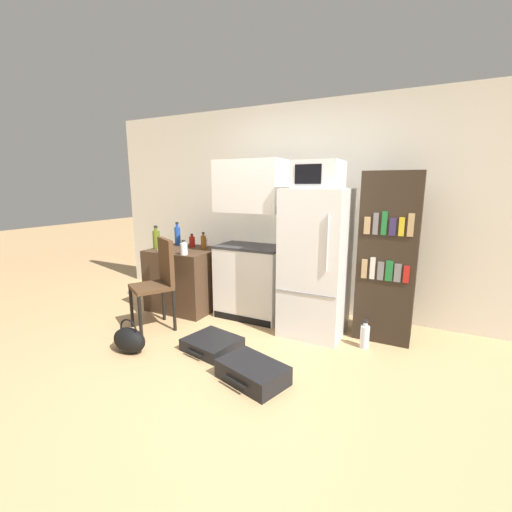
# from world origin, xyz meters

# --- Properties ---
(ground_plane) EXTENTS (24.00, 24.00, 0.00)m
(ground_plane) POSITION_xyz_m (0.00, 0.00, 0.00)
(ground_plane) COLOR tan
(wall_back) EXTENTS (6.40, 0.10, 2.55)m
(wall_back) POSITION_xyz_m (0.20, 2.00, 1.27)
(wall_back) COLOR silver
(wall_back) RESTS_ON ground_plane
(side_table) EXTENTS (0.82, 0.71, 0.78)m
(side_table) POSITION_xyz_m (-1.38, 1.25, 0.39)
(side_table) COLOR #422D1E
(side_table) RESTS_ON ground_plane
(kitchen_hutch) EXTENTS (0.80, 0.48, 1.85)m
(kitchen_hutch) POSITION_xyz_m (-0.49, 1.36, 0.84)
(kitchen_hutch) COLOR white
(kitchen_hutch) RESTS_ON ground_plane
(refrigerator) EXTENTS (0.63, 0.66, 1.54)m
(refrigerator) POSITION_xyz_m (0.33, 1.28, 0.77)
(refrigerator) COLOR white
(refrigerator) RESTS_ON ground_plane
(microwave) EXTENTS (0.45, 0.44, 0.27)m
(microwave) POSITION_xyz_m (0.33, 1.28, 1.67)
(microwave) COLOR silver
(microwave) RESTS_ON refrigerator
(bookshelf) EXTENTS (0.55, 0.32, 1.70)m
(bookshelf) POSITION_xyz_m (1.02, 1.45, 0.85)
(bookshelf) COLOR #2D2319
(bookshelf) RESTS_ON ground_plane
(bottle_clear_short) EXTENTS (0.07, 0.07, 0.14)m
(bottle_clear_short) POSITION_xyz_m (-1.24, 1.49, 0.84)
(bottle_clear_short) COLOR silver
(bottle_clear_short) RESTS_ON side_table
(bottle_blue_soda) EXTENTS (0.08, 0.08, 0.31)m
(bottle_blue_soda) POSITION_xyz_m (-1.67, 1.46, 0.91)
(bottle_blue_soda) COLOR #1E47A3
(bottle_blue_soda) RESTS_ON side_table
(bottle_ketchup_red) EXTENTS (0.08, 0.08, 0.17)m
(bottle_ketchup_red) POSITION_xyz_m (-1.39, 1.42, 0.85)
(bottle_ketchup_red) COLOR #AD1914
(bottle_ketchup_red) RESTS_ON side_table
(bottle_amber_beer) EXTENTS (0.07, 0.07, 0.22)m
(bottle_amber_beer) POSITION_xyz_m (-1.15, 1.34, 0.87)
(bottle_amber_beer) COLOR brown
(bottle_amber_beer) RESTS_ON side_table
(bottle_milk_white) EXTENTS (0.08, 0.08, 0.17)m
(bottle_milk_white) POSITION_xyz_m (-1.16, 0.96, 0.85)
(bottle_milk_white) COLOR white
(bottle_milk_white) RESTS_ON side_table
(bottle_olive_oil) EXTENTS (0.09, 0.09, 0.29)m
(bottle_olive_oil) POSITION_xyz_m (-1.72, 1.11, 0.90)
(bottle_olive_oil) COLOR #566619
(bottle_olive_oil) RESTS_ON side_table
(bowl) EXTENTS (0.12, 0.12, 0.03)m
(bowl) POSITION_xyz_m (-1.50, 0.98, 0.79)
(bowl) COLOR silver
(bowl) RESTS_ON side_table
(chair) EXTENTS (0.55, 0.55, 1.00)m
(chair) POSITION_xyz_m (-1.24, 0.61, 0.59)
(chair) COLOR black
(chair) RESTS_ON ground_plane
(suitcase_large_flat) EXTENTS (0.55, 0.52, 0.12)m
(suitcase_large_flat) POSITION_xyz_m (-0.41, 0.41, 0.06)
(suitcase_large_flat) COLOR black
(suitcase_large_flat) RESTS_ON ground_plane
(suitcase_small_flat) EXTENTS (0.63, 0.50, 0.15)m
(suitcase_small_flat) POSITION_xyz_m (0.19, 0.11, 0.08)
(suitcase_small_flat) COLOR black
(suitcase_small_flat) RESTS_ON ground_plane
(handbag) EXTENTS (0.36, 0.20, 0.33)m
(handbag) POSITION_xyz_m (-1.09, 0.01, 0.12)
(handbag) COLOR black
(handbag) RESTS_ON ground_plane
(water_bottle_front) EXTENTS (0.09, 0.09, 0.29)m
(water_bottle_front) POSITION_xyz_m (0.90, 1.13, 0.12)
(water_bottle_front) COLOR silver
(water_bottle_front) RESTS_ON ground_plane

